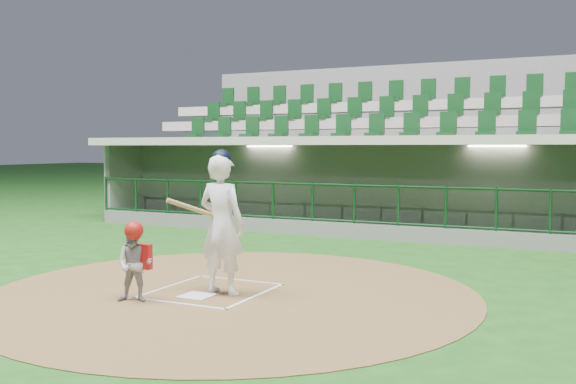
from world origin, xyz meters
name	(u,v)px	position (x,y,z in m)	size (l,w,h in m)	color
ground	(222,288)	(0.00, 0.00, 0.00)	(120.00, 120.00, 0.00)	#174814
dirt_circle	(233,292)	(0.30, -0.20, 0.01)	(7.20, 7.20, 0.01)	brown
home_plate	(197,296)	(0.00, -0.70, 0.02)	(0.43, 0.43, 0.02)	silver
batter_box_chalk	(212,291)	(0.00, -0.30, 0.02)	(1.55, 1.80, 0.01)	silver
dugout_structure	(383,193)	(0.12, 7.81, 0.96)	(16.40, 3.70, 3.00)	slate
seating_deck	(409,171)	(0.00, 10.91, 1.42)	(17.00, 6.72, 5.15)	slate
batter	(222,223)	(0.24, -0.39, 1.05)	(0.93, 0.91, 2.10)	white
catcher	(135,261)	(-0.61, -1.30, 0.57)	(0.61, 0.54, 1.12)	#99999E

